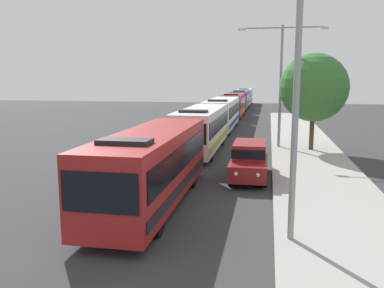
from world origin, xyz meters
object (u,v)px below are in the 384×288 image
(bus_second_in_line, at_px, (202,128))
(bus_rear, at_px, (240,99))
(bus_lead, at_px, (153,164))
(streetlamp_near, at_px, (297,75))
(bus_tail_end, at_px, (245,96))
(white_suv, at_px, (249,159))
(streetlamp_mid, at_px, (281,73))
(bus_fourth_in_line, at_px, (233,105))
(bus_middle, at_px, (222,113))
(roadside_tree, at_px, (314,88))

(bus_second_in_line, relative_size, bus_rear, 0.97)
(bus_lead, distance_m, streetlamp_near, 7.16)
(bus_lead, distance_m, bus_tail_end, 63.42)
(bus_rear, distance_m, white_suv, 45.90)
(white_suv, distance_m, streetlamp_mid, 10.62)
(bus_fourth_in_line, bearing_deg, bus_middle, -90.00)
(bus_second_in_line, relative_size, bus_fourth_in_line, 0.95)
(bus_second_in_line, height_order, roadside_tree, roadside_tree)
(bus_middle, relative_size, bus_tail_end, 1.07)
(bus_rear, bearing_deg, bus_lead, -90.00)
(bus_fourth_in_line, height_order, streetlamp_near, streetlamp_near)
(streetlamp_mid, bearing_deg, bus_second_in_line, -156.31)
(bus_lead, xyz_separation_m, roadside_tree, (7.64, 13.79, 2.82))
(bus_lead, relative_size, bus_rear, 0.97)
(bus_second_in_line, relative_size, bus_middle, 0.88)
(bus_second_in_line, relative_size, streetlamp_near, 1.28)
(streetlamp_near, bearing_deg, bus_middle, 100.94)
(white_suv, bearing_deg, bus_rear, 94.62)
(bus_middle, xyz_separation_m, bus_fourth_in_line, (-0.00, 13.01, -0.00))
(bus_middle, xyz_separation_m, white_suv, (3.70, -19.69, -0.66))
(roadside_tree, bearing_deg, bus_second_in_line, -169.00)
(bus_second_in_line, xyz_separation_m, bus_tail_end, (0.00, 51.11, 0.00))
(bus_middle, distance_m, streetlamp_mid, 12.15)
(bus_lead, height_order, bus_fourth_in_line, same)
(bus_fourth_in_line, distance_m, streetlamp_mid, 24.13)
(bus_tail_end, xyz_separation_m, roadside_tree, (7.64, -49.63, 2.82))
(streetlamp_near, bearing_deg, streetlamp_mid, 90.00)
(bus_rear, height_order, white_suv, bus_rear)
(bus_fourth_in_line, bearing_deg, bus_lead, -90.00)
(bus_lead, height_order, white_suv, bus_lead)
(bus_second_in_line, relative_size, bus_tail_end, 0.94)
(bus_middle, relative_size, streetlamp_mid, 1.40)
(white_suv, distance_m, roadside_tree, 10.08)
(bus_second_in_line, xyz_separation_m, white_suv, (3.70, -7.11, -0.65))
(bus_fourth_in_line, relative_size, roadside_tree, 1.67)
(bus_rear, distance_m, bus_tail_end, 12.48)
(bus_lead, relative_size, bus_tail_end, 0.93)
(bus_lead, xyz_separation_m, bus_rear, (0.00, 50.93, 0.00))
(bus_middle, height_order, bus_tail_end, same)
(streetlamp_near, bearing_deg, bus_fourth_in_line, 97.51)
(bus_lead, height_order, roadside_tree, roadside_tree)
(bus_middle, xyz_separation_m, roadside_tree, (7.64, -11.09, 2.82))
(bus_second_in_line, bearing_deg, roadside_tree, 11.00)
(bus_tail_end, height_order, streetlamp_near, streetlamp_near)
(bus_tail_end, distance_m, roadside_tree, 50.29)
(white_suv, relative_size, streetlamp_near, 0.61)
(bus_lead, bearing_deg, bus_middle, 90.00)
(bus_tail_end, bearing_deg, bus_lead, -90.00)
(bus_tail_end, relative_size, white_suv, 2.25)
(bus_rear, relative_size, bus_tail_end, 0.97)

